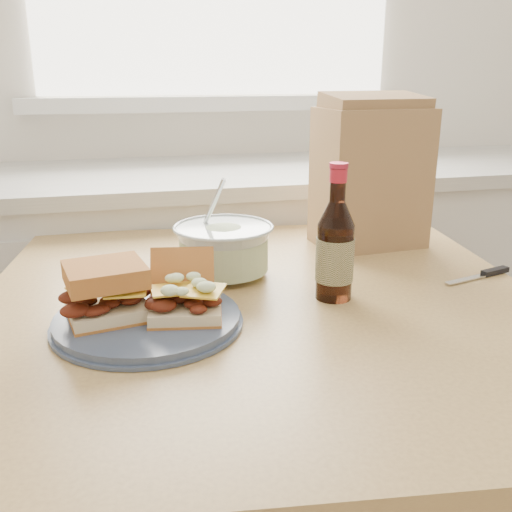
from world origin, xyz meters
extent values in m
cube|color=white|center=(0.00, 2.00, 1.35)|extent=(4.00, 0.02, 2.70)
cube|color=silver|center=(0.00, 1.70, 0.45)|extent=(2.40, 0.60, 0.90)
cube|color=beige|center=(0.00, 1.70, 0.92)|extent=(2.50, 0.64, 0.04)
cube|color=tan|center=(-0.13, 0.86, 0.82)|extent=(1.13, 1.13, 0.04)
cube|color=tan|center=(-0.52, 1.37, 0.40)|extent=(0.08, 0.08, 0.79)
cube|color=tan|center=(0.37, 1.25, 0.40)|extent=(0.08, 0.08, 0.79)
cylinder|color=#3E4B64|center=(-0.34, 0.81, 0.85)|extent=(0.29, 0.29, 0.02)
cube|color=beige|center=(-0.40, 0.81, 0.87)|extent=(0.14, 0.13, 0.02)
cube|color=yellow|center=(-0.40, 0.81, 0.91)|extent=(0.08, 0.08, 0.00)
cube|color=#B67030|center=(-0.40, 0.81, 0.93)|extent=(0.14, 0.13, 0.03)
cube|color=beige|center=(-0.28, 0.78, 0.87)|extent=(0.13, 0.12, 0.02)
cube|color=yellow|center=(-0.28, 0.78, 0.90)|extent=(0.07, 0.07, 0.00)
cube|color=#B67030|center=(-0.28, 0.85, 0.90)|extent=(0.12, 0.09, 0.09)
cone|color=silver|center=(-0.18, 1.01, 0.89)|extent=(0.19, 0.19, 0.10)
cylinder|color=#E9ECCF|center=(-0.18, 1.01, 0.88)|extent=(0.17, 0.17, 0.06)
torus|color=silver|center=(-0.18, 1.01, 0.94)|extent=(0.20, 0.20, 0.01)
cylinder|color=silver|center=(-0.19, 1.04, 0.97)|extent=(0.05, 0.07, 0.13)
cylinder|color=black|center=(-0.01, 0.85, 0.91)|extent=(0.06, 0.06, 0.13)
cone|color=black|center=(-0.01, 0.85, 1.00)|extent=(0.06, 0.06, 0.04)
cylinder|color=black|center=(-0.01, 0.85, 1.04)|extent=(0.03, 0.03, 0.06)
cylinder|color=#B31729|center=(-0.01, 0.85, 1.06)|extent=(0.03, 0.03, 0.02)
cylinder|color=#A41E35|center=(-0.01, 0.85, 1.08)|extent=(0.03, 0.03, 0.01)
cylinder|color=#323C1E|center=(-0.01, 0.85, 0.91)|extent=(0.07, 0.07, 0.08)
cube|color=silver|center=(0.28, 0.87, 0.84)|extent=(0.11, 0.04, 0.00)
cube|color=black|center=(0.35, 0.88, 0.85)|extent=(0.07, 0.03, 0.01)
cube|color=#966948|center=(0.19, 1.14, 1.00)|extent=(0.25, 0.17, 0.31)
camera|label=1|loc=(-0.37, -0.04, 1.23)|focal=40.00mm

